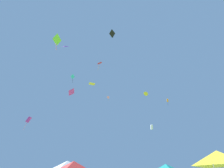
# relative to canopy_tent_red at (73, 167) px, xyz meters

# --- Properties ---
(canopy_tent_red) EXTENTS (3.14, 3.14, 3.36)m
(canopy_tent_red) POSITION_rel_canopy_tent_red_xyz_m (0.00, 0.00, 0.00)
(canopy_tent_red) COLOR #9E9EA3
(canopy_tent_red) RESTS_ON ground
(canopy_tent_yellow) EXTENTS (3.55, 3.55, 3.80)m
(canopy_tent_yellow) POSITION_rel_canopy_tent_red_xyz_m (13.27, -2.31, 0.38)
(canopy_tent_yellow) COLOR #9E9EA3
(canopy_tent_yellow) RESTS_ON ground
(canopy_tent_white) EXTENTS (3.56, 3.56, 3.81)m
(canopy_tent_white) POSITION_rel_canopy_tent_red_xyz_m (-2.09, 3.80, 0.39)
(canopy_tent_white) COLOR #9E9EA3
(canopy_tent_white) RESTS_ON ground
(kite_purple_delta) EXTENTS (1.48, 0.98, 1.32)m
(kite_purple_delta) POSITION_rel_canopy_tent_red_xyz_m (-7.30, 3.32, 24.54)
(kite_purple_delta) COLOR purple
(kite_red_delta) EXTENTS (1.73, 1.71, 2.62)m
(kite_red_delta) POSITION_rel_canopy_tent_red_xyz_m (0.22, 7.98, 23.06)
(kite_red_delta) COLOR red
(kite_cyan_diamond) EXTENTS (1.15, 1.31, 2.15)m
(kite_cyan_diamond) POSITION_rel_canopy_tent_red_xyz_m (-7.27, 10.63, 21.14)
(kite_cyan_diamond) COLOR #2DB7CC
(kite_yellow_diamond) EXTENTS (1.54, 1.41, 0.50)m
(kite_yellow_diamond) POSITION_rel_canopy_tent_red_xyz_m (0.17, 3.19, 13.00)
(kite_yellow_diamond) COLOR yellow
(kite_pink_delta) EXTENTS (0.82, 0.80, 1.24)m
(kite_pink_delta) POSITION_rel_canopy_tent_red_xyz_m (2.44, 9.75, 13.87)
(kite_pink_delta) COLOR pink
(kite_magenta_box) EXTENTS (0.61, 0.51, 2.02)m
(kite_magenta_box) POSITION_rel_canopy_tent_red_xyz_m (-8.72, 2.48, 6.16)
(kite_magenta_box) COLOR #D6389E
(kite_lime_diamond) EXTENTS (1.26, 1.43, 2.54)m
(kite_lime_diamond) POSITION_rel_canopy_tent_red_xyz_m (-3.78, -4.43, 15.49)
(kite_lime_diamond) COLOR #75D138
(kite_magenta_diamond) EXTENTS (0.96, 0.94, 0.68)m
(kite_magenta_diamond) POSITION_rel_canopy_tent_red_xyz_m (-1.56, -0.80, 8.69)
(kite_magenta_diamond) COLOR #D6389E
(kite_yellow_delta) EXTENTS (1.79, 1.80, 1.02)m
(kite_yellow_delta) POSITION_rel_canopy_tent_red_xyz_m (13.02, 19.46, 20.47)
(kite_yellow_delta) COLOR yellow
(kite_white_box) EXTENTS (0.62, 1.05, 1.29)m
(kite_white_box) POSITION_rel_canopy_tent_red_xyz_m (12.97, 19.48, 10.18)
(kite_white_box) COLOR white
(kite_orange_box) EXTENTS (0.46, 0.71, 1.71)m
(kite_orange_box) POSITION_rel_canopy_tent_red_xyz_m (16.55, 13.43, 14.54)
(kite_orange_box) COLOR orange
(kite_black_diamond) EXTENTS (0.72, 0.99, 0.45)m
(kite_black_diamond) POSITION_rel_canopy_tent_red_xyz_m (4.28, -3.15, 18.28)
(kite_black_diamond) COLOR black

